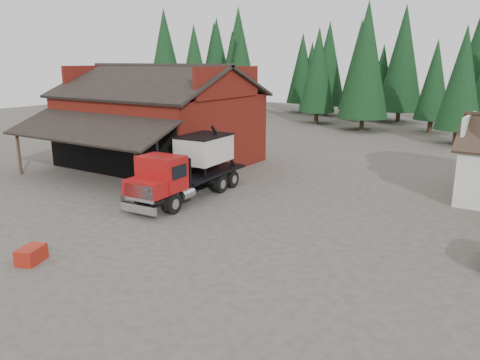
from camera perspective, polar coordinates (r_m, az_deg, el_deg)
The scene contains 8 objects.
ground at distance 21.09m, azimuth -5.52°, elevation -6.15°, with size 120.00×120.00×0.00m, color #484139.
red_barn at distance 34.77m, azimuth -9.75°, elevation 6.43°, with size 12.80×13.63×7.18m.
conifer_backdrop at distance 59.17m, azimuth 20.76°, elevation 6.28°, with size 76.00×16.00×16.00m, color black, non-canonical shape.
near_pine_a at distance 55.38m, azimuth -5.56°, elevation 13.29°, with size 4.40×4.40×11.40m.
near_pine_b at distance 45.86m, azimuth 25.47°, elevation 11.16°, with size 3.96×3.96×10.40m.
near_pine_d at distance 52.04m, azimuth 15.08°, elevation 13.92°, with size 5.28×5.28×13.40m.
feed_truck at distance 25.70m, azimuth -6.16°, elevation 1.72°, with size 2.84×8.53×3.80m.
equip_box at distance 19.40m, azimuth -24.10°, elevation -8.31°, with size 0.70×1.10×0.60m, color maroon.
Camera 1 is at (12.39, -15.39, 7.36)m, focal length 35.00 mm.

